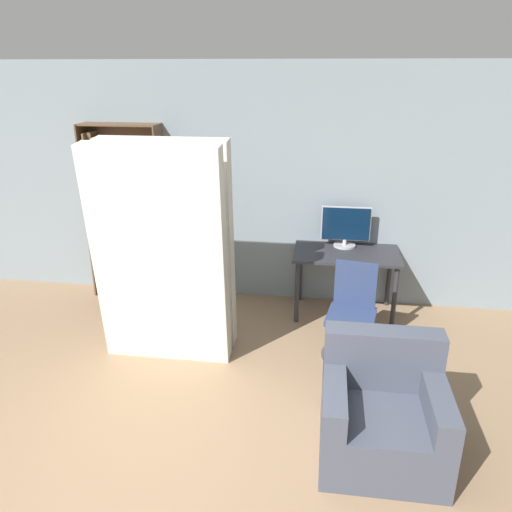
{
  "coord_description": "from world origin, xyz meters",
  "views": [
    {
      "loc": [
        1.07,
        -2.36,
        2.62
      ],
      "look_at": [
        0.49,
        1.73,
        1.05
      ],
      "focal_mm": 35.0,
      "sensor_mm": 36.0,
      "label": 1
    }
  ],
  "objects_px": {
    "monitor": "(346,226)",
    "mattress_far": "(171,247)",
    "office_chair": "(351,321)",
    "armchair": "(382,413)",
    "mattress_near": "(160,259)",
    "bookshelf": "(119,216)"
  },
  "relations": [
    {
      "from": "monitor",
      "to": "mattress_far",
      "type": "bearing_deg",
      "value": -146.45
    },
    {
      "from": "office_chair",
      "to": "armchair",
      "type": "xyz_separation_m",
      "value": [
        0.17,
        -1.28,
        -0.04
      ]
    },
    {
      "from": "office_chair",
      "to": "mattress_near",
      "type": "relative_size",
      "value": 0.44
    },
    {
      "from": "monitor",
      "to": "office_chair",
      "type": "relative_size",
      "value": 0.6
    },
    {
      "from": "bookshelf",
      "to": "armchair",
      "type": "bearing_deg",
      "value": -39.69
    },
    {
      "from": "monitor",
      "to": "armchair",
      "type": "bearing_deg",
      "value": -84.31
    },
    {
      "from": "bookshelf",
      "to": "mattress_near",
      "type": "bearing_deg",
      "value": -55.69
    },
    {
      "from": "office_chair",
      "to": "armchair",
      "type": "distance_m",
      "value": 1.29
    },
    {
      "from": "monitor",
      "to": "mattress_far",
      "type": "distance_m",
      "value": 1.99
    },
    {
      "from": "mattress_far",
      "to": "armchair",
      "type": "bearing_deg",
      "value": -33.61
    },
    {
      "from": "monitor",
      "to": "armchair",
      "type": "height_order",
      "value": "monitor"
    },
    {
      "from": "bookshelf",
      "to": "office_chair",
      "type": "bearing_deg",
      "value": -22.25
    },
    {
      "from": "monitor",
      "to": "mattress_near",
      "type": "height_order",
      "value": "mattress_near"
    },
    {
      "from": "office_chair",
      "to": "bookshelf",
      "type": "height_order",
      "value": "bookshelf"
    },
    {
      "from": "office_chair",
      "to": "mattress_far",
      "type": "distance_m",
      "value": 1.85
    },
    {
      "from": "armchair",
      "to": "office_chair",
      "type": "bearing_deg",
      "value": 97.61
    },
    {
      "from": "armchair",
      "to": "bookshelf",
      "type": "bearing_deg",
      "value": 140.31
    },
    {
      "from": "mattress_far",
      "to": "office_chair",
      "type": "bearing_deg",
      "value": 0.76
    },
    {
      "from": "mattress_near",
      "to": "armchair",
      "type": "xyz_separation_m",
      "value": [
        1.9,
        -0.95,
        -0.71
      ]
    },
    {
      "from": "bookshelf",
      "to": "mattress_far",
      "type": "xyz_separation_m",
      "value": [
        0.98,
        -1.13,
        0.06
      ]
    },
    {
      "from": "mattress_far",
      "to": "bookshelf",
      "type": "bearing_deg",
      "value": 131.05
    },
    {
      "from": "office_chair",
      "to": "mattress_near",
      "type": "distance_m",
      "value": 1.88
    }
  ]
}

